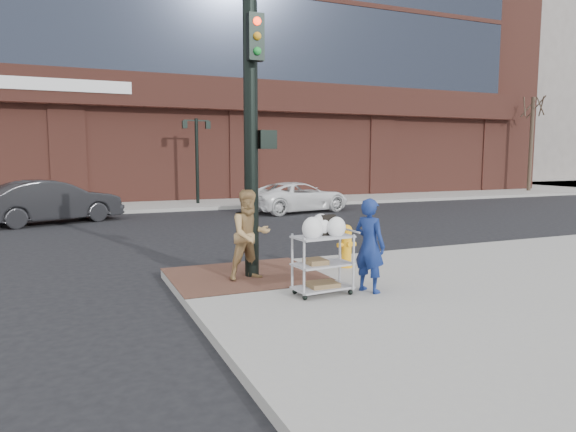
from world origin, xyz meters
name	(u,v)px	position (x,y,z in m)	size (l,w,h in m)	color
ground	(293,291)	(0.00, 0.00, 0.00)	(220.00, 220.00, 0.00)	black
sidewalk_far	(277,184)	(12.50, 32.00, 0.07)	(65.00, 36.00, 0.15)	gray
brick_curb_ramp	(245,275)	(-0.60, 0.90, 0.16)	(2.80, 2.40, 0.01)	#513126
filler_block	(482,98)	(40.00, 38.00, 9.00)	(14.00, 20.00, 18.00)	slate
bare_tree_a	(534,95)	(24.00, 16.50, 6.27)	(1.80, 1.80, 7.20)	#382B21
lamp_post	(197,151)	(2.00, 16.00, 2.62)	(1.32, 0.22, 4.00)	black
traffic_signal_pole	(253,132)	(-0.48, 0.77, 2.83)	(0.61, 0.51, 5.00)	black
woman_blue	(369,245)	(0.93, -1.02, 0.93)	(0.57, 0.37, 1.57)	navy
pedestrian_tan	(250,235)	(-0.61, 0.59, 0.97)	(0.80, 0.62, 1.65)	#A47F4D
sedan_dark	(52,202)	(-4.22, 11.91, 0.78)	(1.64, 4.71, 1.55)	black
minivan_white	(298,197)	(5.42, 11.89, 0.64)	(2.13, 4.62, 1.28)	white
utility_cart	(323,259)	(0.14, -0.87, 0.74)	(0.99, 0.62, 1.31)	#A3A3A8
fire_hydrant	(347,245)	(1.54, 0.82, 0.59)	(0.41, 0.29, 0.87)	#FFAA15
newsbox_red	(14,200)	(-5.66, 14.72, 0.67)	(0.44, 0.40, 1.04)	maroon
newsbox_yellow	(9,199)	(-5.86, 15.09, 0.68)	(0.44, 0.40, 1.06)	yellow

